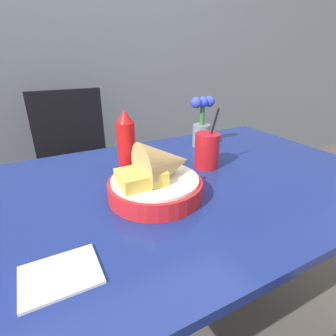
% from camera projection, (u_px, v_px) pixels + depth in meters
% --- Properties ---
extents(ground_plane, '(12.00, 12.00, 0.00)m').
position_uv_depth(ground_plane, '(178.00, 335.00, 1.11)').
color(ground_plane, '#4C4742').
extents(wall_window, '(7.00, 0.06, 2.60)m').
position_uv_depth(wall_window, '(78.00, 18.00, 1.64)').
color(wall_window, slate).
rests_on(wall_window, ground_plane).
extents(dining_table, '(1.30, 0.83, 0.73)m').
position_uv_depth(dining_table, '(182.00, 205.00, 0.85)').
color(dining_table, navy).
rests_on(dining_table, ground_plane).
extents(chair_far_window, '(0.40, 0.40, 0.91)m').
position_uv_depth(chair_far_window, '(75.00, 158.00, 1.52)').
color(chair_far_window, black).
rests_on(chair_far_window, ground_plane).
extents(food_basket, '(0.26, 0.26, 0.16)m').
position_uv_depth(food_basket, '(159.00, 177.00, 0.71)').
color(food_basket, red).
rests_on(food_basket, dining_table).
extents(ketchup_bottle, '(0.06, 0.06, 0.21)m').
position_uv_depth(ketchup_bottle, '(126.00, 143.00, 0.84)').
color(ketchup_bottle, red).
rests_on(ketchup_bottle, dining_table).
extents(drink_cup, '(0.08, 0.08, 0.21)m').
position_uv_depth(drink_cup, '(207.00, 152.00, 0.89)').
color(drink_cup, red).
rests_on(drink_cup, dining_table).
extents(flower_vase, '(0.11, 0.07, 0.21)m').
position_uv_depth(flower_vase, '(202.00, 124.00, 1.09)').
color(flower_vase, gray).
rests_on(flower_vase, dining_table).
extents(napkin, '(0.14, 0.11, 0.01)m').
position_uv_depth(napkin, '(60.00, 275.00, 0.46)').
color(napkin, white).
rests_on(napkin, dining_table).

